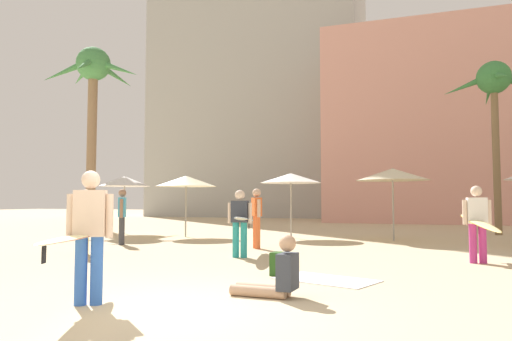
{
  "coord_description": "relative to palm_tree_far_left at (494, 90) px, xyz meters",
  "views": [
    {
      "loc": [
        3.01,
        -5.15,
        1.36
      ],
      "look_at": [
        -0.81,
        5.75,
        2.11
      ],
      "focal_mm": 33.19,
      "sensor_mm": 36.0,
      "label": 1
    }
  ],
  "objects": [
    {
      "name": "beach_towel",
      "position": [
        -4.48,
        -13.02,
        -5.89
      ],
      "size": [
        1.9,
        1.48,
        0.01
      ],
      "primitive_type": "cube",
      "rotation": [
        0.0,
        0.0,
        -0.34
      ],
      "color": "white",
      "rests_on": "ground"
    },
    {
      "name": "person_far_left",
      "position": [
        -11.78,
        -8.55,
        -4.94
      ],
      "size": [
        0.39,
        0.57,
        1.73
      ],
      "rotation": [
        0.0,
        0.0,
        3.66
      ],
      "color": "#3D3D42",
      "rests_on": "ground"
    },
    {
      "name": "palm_tree_center",
      "position": [
        -19.31,
        -0.64,
        1.76
      ],
      "size": [
        5.14,
        5.17,
        9.57
      ],
      "color": "#896B4C",
      "rests_on": "ground"
    },
    {
      "name": "person_mid_right",
      "position": [
        -1.75,
        -9.85,
        -4.97
      ],
      "size": [
        0.76,
        2.75,
        1.7
      ],
      "rotation": [
        0.0,
        0.0,
        4.86
      ],
      "color": "#B7337F",
      "rests_on": "ground"
    },
    {
      "name": "cafe_umbrella_4",
      "position": [
        -11.39,
        -5.05,
        -3.78
      ],
      "size": [
        2.32,
        2.32,
        2.32
      ],
      "color": "gray",
      "rests_on": "ground"
    },
    {
      "name": "cafe_umbrella_1",
      "position": [
        -7.46,
        -4.24,
        -3.69
      ],
      "size": [
        2.28,
        2.28,
        2.39
      ],
      "color": "gray",
      "rests_on": "ground"
    },
    {
      "name": "cafe_umbrella_0",
      "position": [
        -14.68,
        -4.27,
        -3.71
      ],
      "size": [
        2.12,
        2.12,
        2.4
      ],
      "color": "gray",
      "rests_on": "ground"
    },
    {
      "name": "cafe_umbrella_3",
      "position": [
        -3.82,
        -4.2,
        -3.61
      ],
      "size": [
        2.51,
        2.51,
        2.49
      ],
      "color": "gray",
      "rests_on": "ground"
    },
    {
      "name": "palm_tree_far_left",
      "position": [
        0.0,
        0.0,
        0.0
      ],
      "size": [
        3.84,
        3.89,
        7.08
      ],
      "color": "brown",
      "rests_on": "ground"
    },
    {
      "name": "backpack",
      "position": [
        -5.41,
        -12.8,
        -5.69
      ],
      "size": [
        0.27,
        0.32,
        0.42
      ],
      "rotation": [
        0.0,
        0.0,
        6.17
      ],
      "color": "#244B19",
      "rests_on": "ground"
    },
    {
      "name": "person_mid_center",
      "position": [
        -7.39,
        -8.32,
        -4.95
      ],
      "size": [
        0.42,
        0.55,
        1.72
      ],
      "rotation": [
        0.0,
        0.0,
        3.74
      ],
      "color": "orange",
      "rests_on": "ground"
    },
    {
      "name": "person_near_right",
      "position": [
        -7.06,
        -10.35,
        -5.0
      ],
      "size": [
        1.0,
        2.77,
        1.63
      ],
      "rotation": [
        0.0,
        0.0,
        4.84
      ],
      "color": "teal",
      "rests_on": "ground"
    },
    {
      "name": "person_near_left",
      "position": [
        -7.05,
        -16.08,
        -4.95
      ],
      "size": [
        1.4,
        2.56,
        1.76
      ],
      "rotation": [
        0.0,
        0.0,
        2.04
      ],
      "color": "blue",
      "rests_on": "ground"
    },
    {
      "name": "hotel_tower_gray",
      "position": [
        -16.78,
        19.17,
        12.19
      ],
      "size": [
        18.53,
        8.51,
        36.17
      ],
      "primitive_type": "cube",
      "color": "#A8A8A3",
      "rests_on": "ground"
    },
    {
      "name": "person_far_right",
      "position": [
        -4.86,
        -14.71,
        -5.59
      ],
      "size": [
        0.96,
        0.43,
        0.89
      ],
      "rotation": [
        0.0,
        0.0,
        3.09
      ],
      "color": "tan",
      "rests_on": "ground"
    },
    {
      "name": "person_mid_left",
      "position": [
        -11.0,
        -11.22,
        -4.99
      ],
      "size": [
        0.4,
        0.56,
        1.66
      ],
      "rotation": [
        0.0,
        0.0,
        0.55
      ],
      "color": "gold",
      "rests_on": "ground"
    },
    {
      "name": "ground",
      "position": [
        -5.9,
        -16.05,
        -5.89
      ],
      "size": [
        120.0,
        120.0,
        0.0
      ],
      "primitive_type": "plane",
      "color": "#C6B28C"
    }
  ]
}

